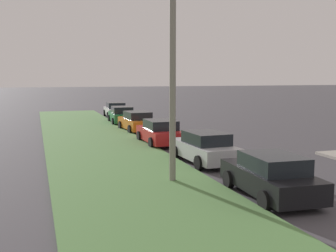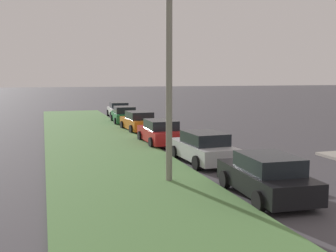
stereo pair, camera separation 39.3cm
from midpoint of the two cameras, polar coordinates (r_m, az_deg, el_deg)
grass_median at (r=18.45m, az=-7.59°, el=-5.58°), size 60.00×6.00×0.12m
parked_car_black at (r=14.25m, az=13.26°, el=-6.74°), size 4.38×2.18×1.47m
parked_car_silver at (r=19.30m, az=4.51°, el=-3.00°), size 4.39×2.19×1.47m
parked_car_red at (r=24.47m, az=-1.59°, el=-0.88°), size 4.32×2.05×1.47m
parked_car_orange at (r=30.32m, az=-4.69°, el=0.61°), size 4.39×2.20×1.47m
parked_car_green at (r=35.45m, az=-6.75°, el=1.50°), size 4.39×2.19×1.47m
parked_car_white at (r=41.01m, az=-7.57°, el=2.22°), size 4.37×2.16×1.47m
streetlight at (r=15.33m, az=1.21°, el=8.24°), size 0.54×2.88×7.50m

